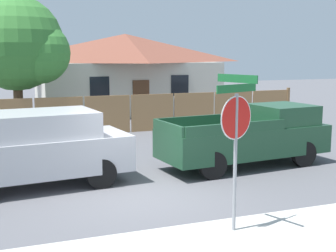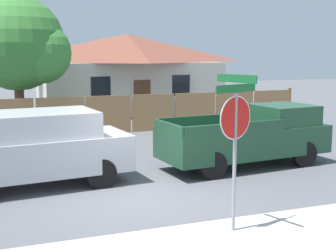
# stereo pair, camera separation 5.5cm
# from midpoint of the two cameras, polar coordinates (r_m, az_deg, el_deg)

# --- Properties ---
(ground_plane) EXTENTS (80.00, 80.00, 0.00)m
(ground_plane) POSITION_cam_midpoint_polar(r_m,az_deg,el_deg) (11.31, -2.68, -8.63)
(ground_plane) COLOR #56565B
(wooden_fence) EXTENTS (14.20, 0.12, 1.72)m
(wooden_fence) POSITION_cam_midpoint_polar(r_m,az_deg,el_deg) (20.55, -1.98, 1.66)
(wooden_fence) COLOR #997047
(wooden_fence) RESTS_ON ground
(house) EXTENTS (10.49, 6.27, 4.47)m
(house) POSITION_cam_midpoint_polar(r_m,az_deg,el_deg) (27.22, -5.25, 6.59)
(house) COLOR beige
(house) RESTS_ON ground
(oak_tree) EXTENTS (4.21, 4.01, 5.81)m
(oak_tree) POSITION_cam_midpoint_polar(r_m,az_deg,el_deg) (20.92, -17.60, 9.33)
(oak_tree) COLOR brown
(oak_tree) RESTS_ON ground
(red_suv) EXTENTS (4.97, 2.48, 1.93)m
(red_suv) POSITION_cam_midpoint_polar(r_m,az_deg,el_deg) (12.37, -16.33, -2.45)
(red_suv) COLOR #B7B7BC
(red_suv) RESTS_ON ground
(orange_pickup) EXTENTS (5.37, 2.37, 1.81)m
(orange_pickup) POSITION_cam_midpoint_polar(r_m,az_deg,el_deg) (14.34, 9.83, -1.29)
(orange_pickup) COLOR #1E472D
(orange_pickup) RESTS_ON ground
(stop_sign) EXTENTS (1.01, 0.91, 3.01)m
(stop_sign) POSITION_cam_midpoint_polar(r_m,az_deg,el_deg) (8.85, 8.11, 0.01)
(stop_sign) COLOR gray
(stop_sign) RESTS_ON ground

